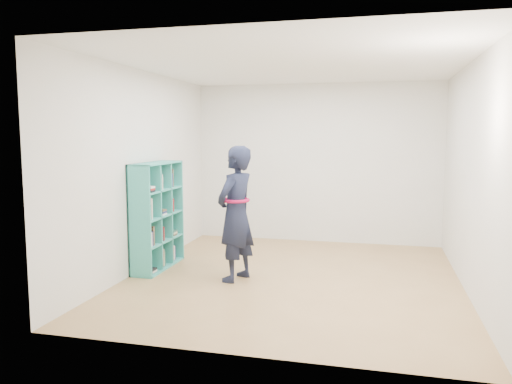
# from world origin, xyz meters

# --- Properties ---
(floor) EXTENTS (4.50, 4.50, 0.00)m
(floor) POSITION_xyz_m (0.00, 0.00, 0.00)
(floor) COLOR #9A7446
(floor) RESTS_ON ground
(ceiling) EXTENTS (4.50, 4.50, 0.00)m
(ceiling) POSITION_xyz_m (0.00, 0.00, 2.60)
(ceiling) COLOR white
(ceiling) RESTS_ON wall_back
(wall_left) EXTENTS (0.02, 4.50, 2.60)m
(wall_left) POSITION_xyz_m (-2.00, 0.00, 1.30)
(wall_left) COLOR silver
(wall_left) RESTS_ON floor
(wall_right) EXTENTS (0.02, 4.50, 2.60)m
(wall_right) POSITION_xyz_m (2.00, 0.00, 1.30)
(wall_right) COLOR silver
(wall_right) RESTS_ON floor
(wall_back) EXTENTS (4.00, 0.02, 2.60)m
(wall_back) POSITION_xyz_m (0.00, 2.25, 1.30)
(wall_back) COLOR silver
(wall_back) RESTS_ON floor
(wall_front) EXTENTS (4.00, 0.02, 2.60)m
(wall_front) POSITION_xyz_m (0.00, -2.25, 1.30)
(wall_front) COLOR silver
(wall_front) RESTS_ON floor
(bookshelf) EXTENTS (0.31, 1.06, 1.41)m
(bookshelf) POSITION_xyz_m (-1.86, 0.07, 0.70)
(bookshelf) COLOR teal
(bookshelf) RESTS_ON floor
(person) EXTENTS (0.57, 0.69, 1.64)m
(person) POSITION_xyz_m (-0.66, -0.23, 0.82)
(person) COLOR black
(person) RESTS_ON floor
(smartphone) EXTENTS (0.03, 0.10, 0.14)m
(smartphone) POSITION_xyz_m (-0.77, -0.11, 0.93)
(smartphone) COLOR silver
(smartphone) RESTS_ON person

